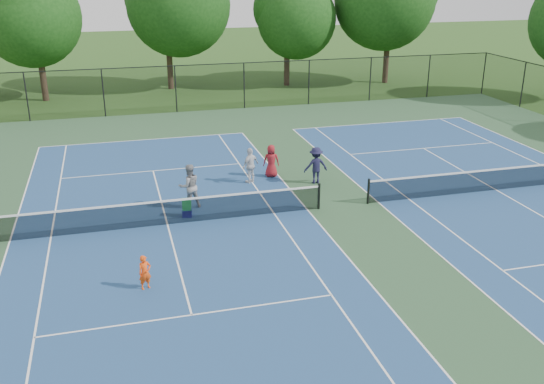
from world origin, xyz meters
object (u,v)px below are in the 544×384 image
object	(u,v)px
instructor	(189,186)
bystander_a	(251,165)
ball_hopper	(187,204)
tree_back_a	(34,12)
ball_crate	(187,213)
bystander_c	(271,161)
child_player	(145,272)
bystander_b	(316,165)
tree_back_c	(287,13)

from	to	relation	value
instructor	bystander_a	size ratio (longest dim) A/B	1.13
ball_hopper	bystander_a	bearing A→B (deg)	43.96
tree_back_a	bystander_a	distance (m)	23.26
instructor	ball_crate	bearing A→B (deg)	63.91
bystander_c	ball_crate	bearing A→B (deg)	51.43
tree_back_a	bystander_c	distance (m)	23.32
child_player	ball_crate	distance (m)	5.50
tree_back_a	child_player	bearing A→B (deg)	-80.28
child_player	bystander_b	xyz separation A→B (m)	(7.92, 7.45, 0.28)
bystander_b	ball_crate	size ratio (longest dim) A/B	4.55
tree_back_c	tree_back_a	bearing A→B (deg)	-176.82
tree_back_c	child_player	size ratio (longest dim) A/B	7.77
bystander_b	ball_hopper	bearing A→B (deg)	21.19
tree_back_a	ball_crate	bearing A→B (deg)	-73.77
ball_hopper	bystander_c	bearing A→B (deg)	40.08
bystander_a	tree_back_a	bearing A→B (deg)	-97.79
bystander_b	ball_crate	xyz separation A→B (m)	(-5.99, -2.31, -0.67)
tree_back_c	ball_crate	distance (m)	27.39
bystander_a	bystander_b	xyz separation A→B (m)	(2.75, -0.81, 0.02)
tree_back_c	ball_crate	world-z (taller)	tree_back_c
instructor	tree_back_c	bearing A→B (deg)	-126.12
child_player	ball_crate	size ratio (longest dim) A/B	3.01
ball_crate	bystander_c	bearing A→B (deg)	40.08
ball_crate	ball_hopper	distance (m)	0.36
bystander_b	bystander_c	bearing A→B (deg)	-38.38
bystander_a	bystander_b	size ratio (longest dim) A/B	0.97
instructor	bystander_a	xyz separation A→B (m)	(2.99, 2.20, -0.10)
instructor	ball_crate	distance (m)	1.22
bystander_b	ball_hopper	world-z (taller)	bystander_b
bystander_c	tree_back_c	bearing A→B (deg)	-96.91
child_player	bystander_b	size ratio (longest dim) A/B	0.66
child_player	bystander_c	world-z (taller)	bystander_c
tree_back_c	ball_hopper	size ratio (longest dim) A/B	19.83
tree_back_c	bystander_c	bearing A→B (deg)	-108.26
instructor	bystander_b	xyz separation A→B (m)	(5.74, 1.39, -0.08)
ball_crate	ball_hopper	size ratio (longest dim) A/B	0.85
bystander_a	bystander_b	bearing A→B (deg)	129.42
tree_back_a	child_player	world-z (taller)	tree_back_a
tree_back_c	instructor	bearing A→B (deg)	-114.95
tree_back_c	child_player	bearing A→B (deg)	-113.91
instructor	bystander_a	world-z (taller)	instructor
bystander_a	bystander_b	world-z (taller)	bystander_b
tree_back_c	bystander_c	distance (m)	22.40
child_player	bystander_a	xyz separation A→B (m)	(5.17, 8.26, 0.26)
child_player	bystander_b	world-z (taller)	bystander_b
tree_back_a	ball_hopper	xyz separation A→B (m)	(6.82, -23.43, -5.53)
tree_back_c	bystander_c	size ratio (longest dim) A/B	5.63
bystander_a	bystander_c	size ratio (longest dim) A/B	1.07
child_player	ball_crate	world-z (taller)	child_player
tree_back_c	instructor	size ratio (longest dim) A/B	4.68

